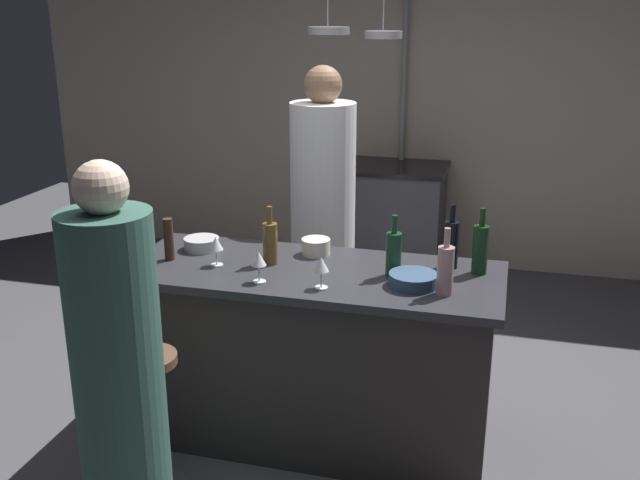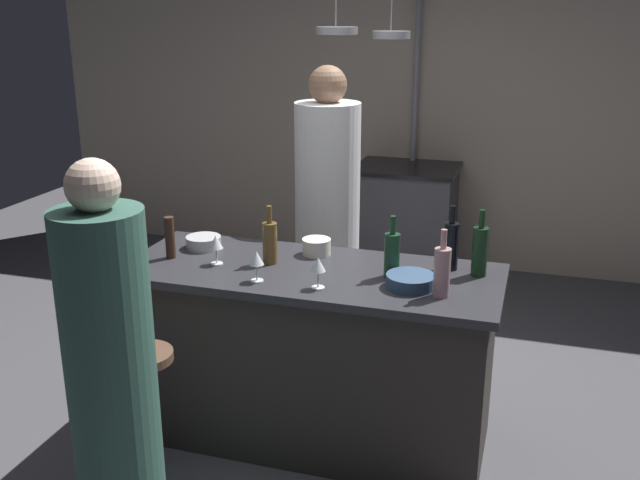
# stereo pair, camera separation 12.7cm
# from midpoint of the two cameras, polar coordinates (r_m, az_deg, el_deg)

# --- Properties ---
(ground_plane) EXTENTS (9.00, 9.00, 0.00)m
(ground_plane) POSITION_cam_midpoint_polar(r_m,az_deg,el_deg) (3.84, -1.59, -15.04)
(ground_plane) COLOR #4C4C51
(back_wall) EXTENTS (6.40, 0.16, 2.60)m
(back_wall) POSITION_cam_midpoint_polar(r_m,az_deg,el_deg) (6.05, 6.16, 10.41)
(back_wall) COLOR #BCAD99
(back_wall) RESTS_ON ground_plane
(kitchen_island) EXTENTS (1.80, 0.72, 0.90)m
(kitchen_island) POSITION_cam_midpoint_polar(r_m,az_deg,el_deg) (3.61, -1.65, -9.01)
(kitchen_island) COLOR #332D2B
(kitchen_island) RESTS_ON ground_plane
(stove_range) EXTENTS (0.80, 0.64, 0.89)m
(stove_range) POSITION_cam_midpoint_polar(r_m,az_deg,el_deg) (5.84, 5.26, 1.59)
(stove_range) COLOR #47474C
(stove_range) RESTS_ON ground_plane
(chef) EXTENTS (0.38, 0.38, 1.78)m
(chef) POSITION_cam_midpoint_polar(r_m,az_deg,el_deg) (4.25, -0.64, 0.71)
(chef) COLOR white
(chef) RESTS_ON ground_plane
(bar_stool_left) EXTENTS (0.28, 0.28, 0.68)m
(bar_stool_left) POSITION_cam_midpoint_polar(r_m,az_deg,el_deg) (3.35, -14.25, -13.46)
(bar_stool_left) COLOR #4C4C51
(bar_stool_left) RESTS_ON ground_plane
(guest_left) EXTENTS (0.34, 0.34, 1.60)m
(guest_left) POSITION_cam_midpoint_polar(r_m,az_deg,el_deg) (2.87, -16.77, -10.95)
(guest_left) COLOR #33594C
(guest_left) RESTS_ON ground_plane
(overhead_pot_rack) EXTENTS (0.60, 1.43, 2.17)m
(overhead_pot_rack) POSITION_cam_midpoint_polar(r_m,az_deg,el_deg) (5.19, 3.94, 13.19)
(overhead_pot_rack) COLOR gray
(overhead_pot_rack) RESTS_ON ground_plane
(pepper_mill) EXTENTS (0.05, 0.05, 0.21)m
(pepper_mill) POSITION_cam_midpoint_polar(r_m,az_deg,el_deg) (3.62, -12.83, 0.05)
(pepper_mill) COLOR #382319
(pepper_mill) RESTS_ON kitchen_island
(wine_bottle_red) EXTENTS (0.07, 0.07, 0.32)m
(wine_bottle_red) POSITION_cam_midpoint_polar(r_m,az_deg,el_deg) (3.41, 11.49, -0.66)
(wine_bottle_red) COLOR #143319
(wine_bottle_red) RESTS_ON kitchen_island
(wine_bottle_dark) EXTENTS (0.07, 0.07, 0.31)m
(wine_bottle_dark) POSITION_cam_midpoint_polar(r_m,az_deg,el_deg) (3.46, 9.26, -0.27)
(wine_bottle_dark) COLOR black
(wine_bottle_dark) RESTS_ON kitchen_island
(wine_bottle_amber) EXTENTS (0.07, 0.07, 0.29)m
(wine_bottle_amber) POSITION_cam_midpoint_polar(r_m,az_deg,el_deg) (3.48, -4.99, -0.19)
(wine_bottle_amber) COLOR brown
(wine_bottle_amber) RESTS_ON kitchen_island
(wine_bottle_green) EXTENTS (0.07, 0.07, 0.29)m
(wine_bottle_green) POSITION_cam_midpoint_polar(r_m,az_deg,el_deg) (3.32, 4.74, -1.04)
(wine_bottle_green) COLOR #193D23
(wine_bottle_green) RESTS_ON kitchen_island
(wine_bottle_rose) EXTENTS (0.07, 0.07, 0.30)m
(wine_bottle_rose) POSITION_cam_midpoint_polar(r_m,az_deg,el_deg) (3.14, 8.72, -2.31)
(wine_bottle_rose) COLOR #B78C8E
(wine_bottle_rose) RESTS_ON kitchen_island
(wine_glass_near_left_guest) EXTENTS (0.07, 0.07, 0.15)m
(wine_glass_near_left_guest) POSITION_cam_midpoint_polar(r_m,az_deg,el_deg) (3.17, -1.05, -2.06)
(wine_glass_near_left_guest) COLOR silver
(wine_glass_near_left_guest) RESTS_ON kitchen_island
(wine_glass_near_right_guest) EXTENTS (0.07, 0.07, 0.15)m
(wine_glass_near_right_guest) POSITION_cam_midpoint_polar(r_m,az_deg,el_deg) (3.49, -9.24, -0.38)
(wine_glass_near_right_guest) COLOR silver
(wine_glass_near_right_guest) RESTS_ON kitchen_island
(wine_glass_by_chef) EXTENTS (0.07, 0.07, 0.15)m
(wine_glass_by_chef) POSITION_cam_midpoint_polar(r_m,az_deg,el_deg) (3.26, -5.97, -1.61)
(wine_glass_by_chef) COLOR silver
(wine_glass_by_chef) RESTS_ON kitchen_island
(mixing_bowl_ceramic) EXTENTS (0.14, 0.14, 0.08)m
(mixing_bowl_ceramic) POSITION_cam_midpoint_polar(r_m,az_deg,el_deg) (3.62, -1.33, -0.54)
(mixing_bowl_ceramic) COLOR silver
(mixing_bowl_ceramic) RESTS_ON kitchen_island
(mixing_bowl_steel) EXTENTS (0.18, 0.18, 0.06)m
(mixing_bowl_steel) POSITION_cam_midpoint_polar(r_m,az_deg,el_deg) (3.76, -10.28, -0.29)
(mixing_bowl_steel) COLOR #B7B7BC
(mixing_bowl_steel) RESTS_ON kitchen_island
(mixing_bowl_blue) EXTENTS (0.22, 0.22, 0.06)m
(mixing_bowl_blue) POSITION_cam_midpoint_polar(r_m,az_deg,el_deg) (3.24, 6.25, -3.14)
(mixing_bowl_blue) COLOR #334C6B
(mixing_bowl_blue) RESTS_ON kitchen_island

